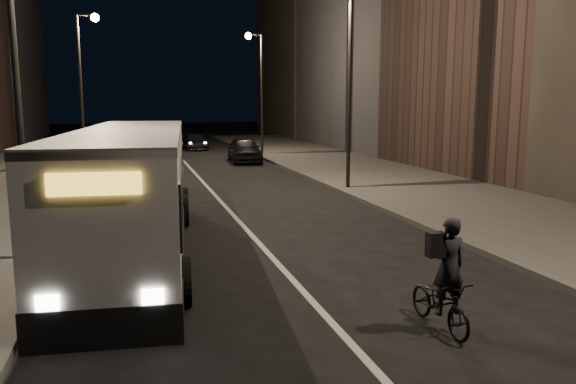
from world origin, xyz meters
TOP-DOWN VIEW (x-y plane):
  - ground at (0.00, 0.00)m, footprint 180.00×180.00m
  - sidewalk_right at (8.50, 14.00)m, footprint 7.00×70.00m
  - building_row_right at (16.00, 27.50)m, footprint 8.00×61.00m
  - streetlight_right_mid at (5.33, 12.00)m, footprint 1.20×0.44m
  - streetlight_right_far at (5.33, 28.00)m, footprint 1.20×0.44m
  - streetlight_left_near at (-5.33, 4.00)m, footprint 1.20×0.44m
  - streetlight_left_far at (-5.33, 22.00)m, footprint 1.20×0.44m
  - city_bus at (-3.19, 4.29)m, footprint 3.51×11.61m
  - cyclist_on_bicycle at (1.66, -2.09)m, footprint 0.64×1.70m
  - car_near at (3.60, 24.23)m, footprint 2.15×4.67m
  - car_mid at (-2.06, 25.46)m, footprint 1.68×4.29m
  - car_far at (1.66, 34.36)m, footprint 1.97×4.31m

SIDE VIEW (x-z plane):
  - ground at x=0.00m, z-range 0.00..0.00m
  - sidewalk_right at x=8.50m, z-range 0.00..0.16m
  - car_far at x=1.66m, z-range 0.00..1.22m
  - cyclist_on_bicycle at x=1.66m, z-range -0.32..1.62m
  - car_mid at x=-2.06m, z-range 0.00..1.39m
  - car_near at x=3.60m, z-range 0.00..1.55m
  - city_bus at x=-3.19m, z-range 0.14..3.22m
  - streetlight_right_mid at x=5.33m, z-range 1.30..9.42m
  - streetlight_right_far at x=5.33m, z-range 1.30..9.42m
  - streetlight_left_near at x=-5.33m, z-range 1.30..9.42m
  - streetlight_left_far at x=-5.33m, z-range 1.30..9.42m
  - building_row_right at x=16.00m, z-range 0.00..21.00m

